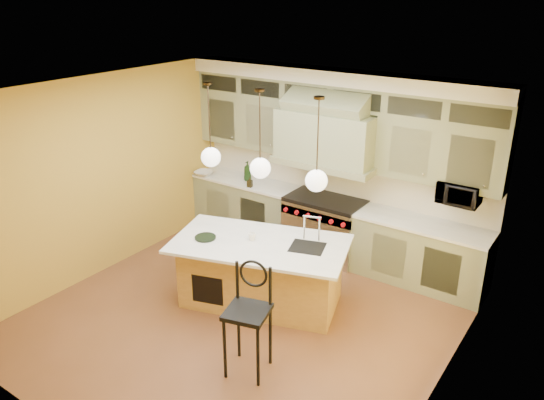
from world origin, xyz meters
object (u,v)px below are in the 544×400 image
Objects in this scene: kitchen_island at (261,271)px; counter_stool at (249,312)px; range at (325,226)px; microwave at (459,193)px.

counter_stool is at bearing -77.47° from kitchen_island.
counter_stool is (0.67, -2.88, 0.26)m from range.
range is at bearing 88.15° from counter_stool.
microwave is (1.95, 0.11, 0.96)m from range.
range is 0.93× the size of counter_stool.
range is 0.48× the size of kitchen_island.
kitchen_island is 1.95× the size of counter_stool.
counter_stool is 2.39× the size of microwave.
kitchen_island is 4.66× the size of microwave.
microwave is (1.96, 1.80, 0.98)m from kitchen_island.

